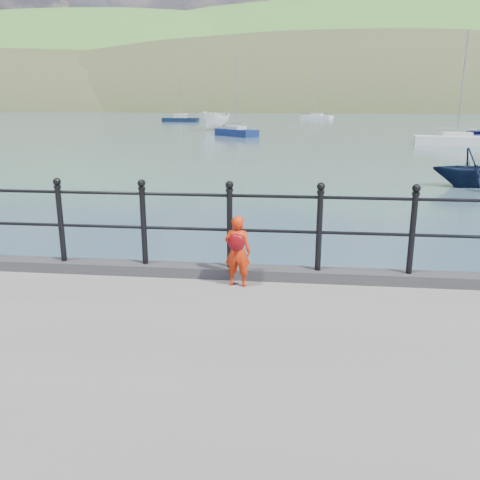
# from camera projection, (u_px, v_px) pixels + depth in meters

# --- Properties ---
(ground) EXTENTS (600.00, 600.00, 0.00)m
(ground) POSITION_uv_depth(u_px,v_px,m) (192.00, 336.00, 7.53)
(ground) COLOR #2D4251
(ground) RESTS_ON ground
(kerb) EXTENTS (60.00, 0.30, 0.15)m
(kerb) POSITION_uv_depth(u_px,v_px,m) (188.00, 270.00, 7.10)
(kerb) COLOR #28282B
(kerb) RESTS_ON quay
(railing) EXTENTS (18.11, 0.11, 1.20)m
(railing) POSITION_uv_depth(u_px,v_px,m) (186.00, 218.00, 6.90)
(railing) COLOR black
(railing) RESTS_ON kerb
(far_shore) EXTENTS (830.00, 200.00, 156.00)m
(far_shore) POSITION_uv_depth(u_px,v_px,m) (378.00, 159.00, 238.60)
(far_shore) COLOR #333A21
(far_shore) RESTS_ON ground
(child) EXTENTS (0.37, 0.32, 0.95)m
(child) POSITION_uv_depth(u_px,v_px,m) (238.00, 250.00, 6.60)
(child) COLOR red
(child) RESTS_ON quay
(launch_white) EXTENTS (4.08, 6.21, 2.25)m
(launch_white) POSITION_uv_depth(u_px,v_px,m) (215.00, 121.00, 60.96)
(launch_white) COLOR white
(launch_white) RESTS_ON ground
(launch_navy) EXTENTS (3.04, 2.64, 1.57)m
(launch_navy) POSITION_uv_depth(u_px,v_px,m) (472.00, 168.00, 20.40)
(launch_navy) COLOR black
(launch_navy) RESTS_ON ground
(sailboat_near) EXTENTS (6.55, 2.65, 8.73)m
(sailboat_near) POSITION_uv_depth(u_px,v_px,m) (456.00, 141.00, 40.35)
(sailboat_near) COLOR silver
(sailboat_near) RESTS_ON ground
(sailboat_deep) EXTENTS (6.48, 4.63, 9.33)m
(sailboat_deep) POSITION_uv_depth(u_px,v_px,m) (317.00, 117.00, 100.80)
(sailboat_deep) COLOR silver
(sailboat_deep) RESTS_ON ground
(sailboat_port) EXTENTS (4.84, 4.92, 7.70)m
(sailboat_port) POSITION_uv_depth(u_px,v_px,m) (236.00, 133.00, 50.72)
(sailboat_port) COLOR navy
(sailboat_port) RESTS_ON ground
(sailboat_left) EXTENTS (6.22, 2.43, 8.63)m
(sailboat_left) POSITION_uv_depth(u_px,v_px,m) (180.00, 120.00, 85.86)
(sailboat_left) COLOR black
(sailboat_left) RESTS_ON ground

